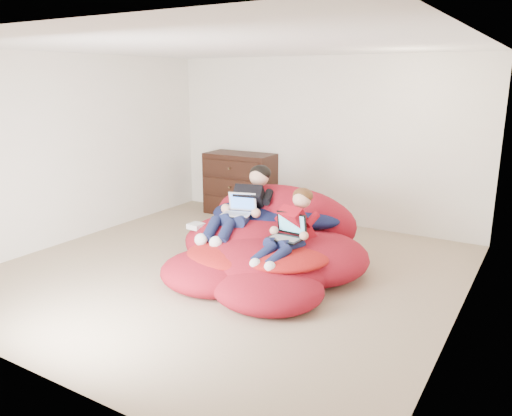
{
  "coord_description": "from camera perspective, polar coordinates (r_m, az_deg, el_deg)",
  "views": [
    {
      "loc": [
        3.09,
        -4.5,
        2.17
      ],
      "look_at": [
        0.17,
        0.34,
        0.7
      ],
      "focal_mm": 35.0,
      "sensor_mm": 36.0,
      "label": 1
    }
  ],
  "objects": [
    {
      "name": "room_shell",
      "position": [
        5.8,
        -3.18,
        -5.1
      ],
      "size": [
        5.1,
        5.1,
        2.77
      ],
      "color": "tan",
      "rests_on": "ground"
    },
    {
      "name": "dresser",
      "position": [
        8.17,
        -1.83,
        2.78
      ],
      "size": [
        1.13,
        0.64,
        1.0
      ],
      "color": "black",
      "rests_on": "ground"
    },
    {
      "name": "beanbag_pile",
      "position": [
        5.92,
        1.42,
        -4.26
      ],
      "size": [
        2.36,
        2.47,
        0.93
      ],
      "color": "#A61224",
      "rests_on": "ground"
    },
    {
      "name": "cream_pillow",
      "position": [
        6.82,
        1.26,
        1.44
      ],
      "size": [
        0.41,
        0.26,
        0.26
      ],
      "primitive_type": "ellipsoid",
      "color": "silver",
      "rests_on": "beanbag_pile"
    },
    {
      "name": "older_boy",
      "position": [
        6.14,
        -1.28,
        0.63
      ],
      "size": [
        0.47,
        1.34,
        0.77
      ],
      "color": "black",
      "rests_on": "beanbag_pile"
    },
    {
      "name": "younger_boy",
      "position": [
        5.44,
        4.04,
        -2.04
      ],
      "size": [
        0.4,
        1.06,
        0.69
      ],
      "color": "#AB0F1E",
      "rests_on": "beanbag_pile"
    },
    {
      "name": "laptop_white",
      "position": [
        6.04,
        -1.95,
        -0.05
      ],
      "size": [
        0.39,
        0.38,
        0.25
      ],
      "color": "silver",
      "rests_on": "older_boy"
    },
    {
      "name": "laptop_black",
      "position": [
        5.39,
        3.69,
        -2.72
      ],
      "size": [
        0.37,
        0.32,
        0.26
      ],
      "color": "black",
      "rests_on": "younger_boy"
    },
    {
      "name": "power_adapter",
      "position": [
        6.15,
        -6.87,
        -2.06
      ],
      "size": [
        0.18,
        0.18,
        0.06
      ],
      "primitive_type": "cube",
      "rotation": [
        0.0,
        0.0,
        -0.06
      ],
      "color": "silver",
      "rests_on": "beanbag_pile"
    }
  ]
}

